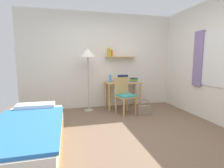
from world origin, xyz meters
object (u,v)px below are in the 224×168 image
bed (27,138)px  handbag (144,110)px  desk (123,87)px  water_bottle (110,78)px  laptop (123,80)px  book_stack (134,80)px  desk_chair (124,94)px  standing_lamp (88,56)px

bed → handbag: (2.34, 1.23, -0.11)m
desk → water_bottle: 0.43m
water_bottle → handbag: bearing=-52.2°
laptop → handbag: 1.03m
handbag → desk: bearing=111.9°
desk → book_stack: bearing=4.5°
desk_chair → standing_lamp: size_ratio=0.55×
laptop → book_stack: 0.31m
desk_chair → standing_lamp: 1.32m
standing_lamp → desk_chair: bearing=-27.2°
desk → handbag: (0.30, -0.76, -0.44)m
water_bottle → handbag: water_bottle is taller
desk_chair → handbag: (0.42, -0.28, -0.36)m
bed → handbag: bearing=27.6°
standing_lamp → water_bottle: size_ratio=8.07×
water_bottle → book_stack: size_ratio=0.85×
handbag → bed: bearing=-152.4°
standing_lamp → book_stack: standing_lamp is taller
bed → desk_chair: desk_chair is taller
desk → laptop: 0.20m
desk_chair → water_bottle: 0.68m
bed → book_stack: (2.36, 2.01, 0.54)m
bed → laptop: laptop is taller
standing_lamp → handbag: 1.93m
laptop → handbag: laptop is taller
bed → desk_chair: 2.46m
laptop → handbag: bearing=-69.0°
desk → book_stack: (0.32, 0.03, 0.20)m
desk → handbag: size_ratio=2.38×
desk → standing_lamp: size_ratio=0.59×
desk_chair → handbag: desk_chair is taller
water_bottle → book_stack: 0.67m
book_stack → water_bottle: bearing=176.1°
bed → book_stack: book_stack is taller
book_stack → standing_lamp: bearing=-176.4°
laptop → book_stack: (0.31, 0.03, -0.00)m
water_bottle → desk: bearing=-11.7°
water_bottle → desk_chair: bearing=-67.6°
desk_chair → laptop: laptop is taller
book_stack → laptop: bearing=-174.0°
desk_chair → water_bottle: (-0.23, 0.55, 0.33)m
desk → laptop: size_ratio=2.78×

